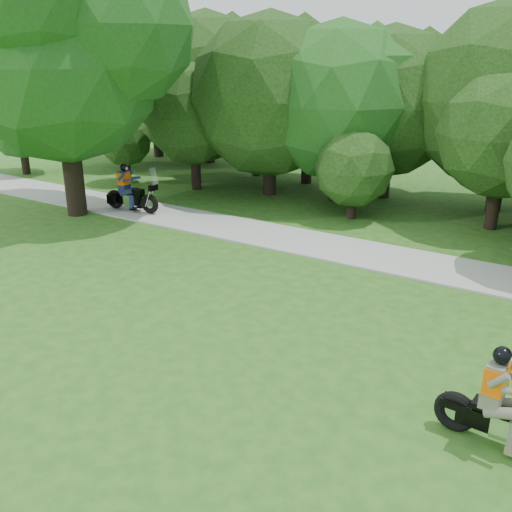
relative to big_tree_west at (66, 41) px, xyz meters
The scene contains 6 objects.
ground 13.82m from the big_tree_west, 33.03° to the right, with size 100.00×100.00×0.00m, color #255819.
walkway 12.05m from the big_tree_west, ahead, with size 60.00×2.20×0.06m, color #9E9E99.
tree_line 13.15m from the big_tree_west, 36.77° to the left, with size 39.24×12.25×7.32m.
big_tree_west is the anchor object (origin of this frame).
chopper_motorcycle 16.95m from the big_tree_west, 20.30° to the right, with size 2.28×0.64×1.63m.
touring_motorcycle 5.34m from the big_tree_west, 31.36° to the left, with size 2.22×0.80×1.69m.
Camera 1 is at (5.28, -6.58, 5.61)m, focal length 40.00 mm.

